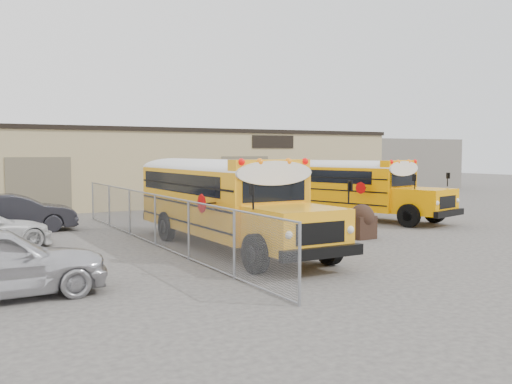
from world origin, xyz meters
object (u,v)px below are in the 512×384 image
school_bus_left (158,186)px  school_bus_right (260,180)px  car_dark (17,213)px  tarp_bundle (362,221)px

school_bus_left → school_bus_right: 8.72m
school_bus_left → car_dark: size_ratio=2.26×
school_bus_left → school_bus_right: school_bus_left is taller
school_bus_left → car_dark: school_bus_left is taller
school_bus_right → school_bus_left: bearing=-150.5°
school_bus_left → tarp_bundle: size_ratio=8.11×
car_dark → school_bus_right: bearing=-71.3°
school_bus_right → tarp_bundle: size_ratio=7.89×
tarp_bundle → car_dark: 13.85m
school_bus_right → tarp_bundle: 11.82m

